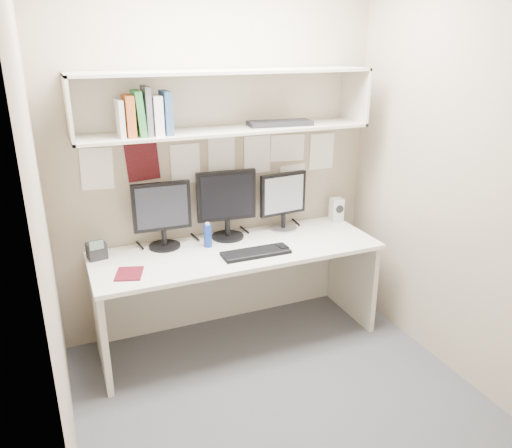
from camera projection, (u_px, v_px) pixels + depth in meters
name	position (u px, v px, depth m)	size (l,w,h in m)	color
floor	(274.00, 389.00, 3.19)	(2.40, 2.00, 0.01)	#414246
wall_back	(219.00, 158.00, 3.61)	(2.40, 0.02, 2.60)	gray
wall_front	(389.00, 266.00, 1.87)	(2.40, 0.02, 2.60)	gray
wall_left	(42.00, 224.00, 2.30)	(0.02, 2.00, 2.60)	gray
wall_right	(448.00, 174.00, 3.17)	(0.02, 2.00, 2.60)	gray
desk	(238.00, 294.00, 3.62)	(2.00, 0.70, 0.73)	silver
overhead_hutch	(224.00, 100.00, 3.34)	(2.00, 0.38, 0.40)	beige
pinned_papers	(219.00, 165.00, 3.62)	(1.92, 0.01, 0.48)	white
monitor_left	(162.00, 212.00, 3.43)	(0.40, 0.22, 0.47)	black
monitor_center	(227.00, 202.00, 3.60)	(0.43, 0.24, 0.50)	black
monitor_right	(283.00, 199.00, 3.77)	(0.38, 0.21, 0.44)	#A5A5AA
keyboard	(256.00, 253.00, 3.39)	(0.47, 0.17, 0.02)	black
mouse	(282.00, 247.00, 3.47)	(0.06, 0.10, 0.03)	black
speaker	(336.00, 210.00, 4.00)	(0.10, 0.11, 0.18)	beige
blue_bottle	(208.00, 235.00, 3.49)	(0.06, 0.06, 0.18)	navy
maroon_notebook	(129.00, 274.00, 3.10)	(0.16, 0.19, 0.01)	#540E19
desk_phone	(97.00, 250.00, 3.31)	(0.14, 0.13, 0.15)	black
book_stack	(145.00, 114.00, 3.07)	(0.32, 0.18, 0.30)	silver
hutch_tray	(280.00, 123.00, 3.48)	(0.45, 0.17, 0.03)	black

